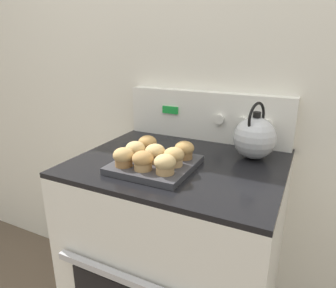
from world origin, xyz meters
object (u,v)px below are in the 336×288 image
Objects in this scene: muffin_r0_c2 at (165,164)px; tea_kettle at (255,137)px; muffin_pan at (155,165)px; muffin_r2_c2 at (184,150)px; muffin_r2_c0 at (147,144)px; muffin_r1_c2 at (174,157)px; muffin_r0_c1 at (143,160)px; stove_range at (178,262)px; muffin_r1_c1 at (155,153)px; muffin_r0_c0 at (124,157)px; muffin_r1_c0 at (135,150)px.

muffin_r0_c2 is 0.33× the size of tea_kettle.
muffin_r2_c2 is at bearing 44.38° from muffin_pan.
muffin_pan is 3.82× the size of muffin_r2_c0.
muffin_r1_c2 is at bearing -130.91° from tea_kettle.
muffin_pan is at bearing 88.40° from muffin_r0_c1.
stove_range is 13.29× the size of muffin_r2_c2.
muffin_r1_c2 is at bearing -0.82° from muffin_pan.
muffin_pan is 3.82× the size of muffin_r2_c2.
stove_range is at bearing 64.04° from muffin_r1_c1.
muffin_r0_c0 reaches higher than stove_range.
muffin_r2_c0 is at bearing 134.46° from muffin_r1_c1.
muffin_pan is at bearing 45.42° from muffin_r0_c0.
muffin_r1_c0 is at bearing -179.38° from muffin_r1_c2.
muffin_r2_c2 reaches higher than muffin_pan.
muffin_r1_c0 is at bearing -178.01° from muffin_pan.
stove_range is at bearing 64.56° from muffin_pan.
muffin_r0_c2 is at bearing -43.75° from muffin_pan.
muffin_pan is 0.09m from muffin_r1_c0.
muffin_pan is 3.82× the size of muffin_r0_c2.
stove_range is at bearing -148.93° from tea_kettle.
muffin_r0_c1 and muffin_r1_c1 have the same top height.
muffin_r0_c2 is (0.03, -0.18, 0.52)m from stove_range.
muffin_r2_c2 is 0.27m from tea_kettle.
stove_range is 0.55m from muffin_r0_c1.
muffin_r1_c2 is 0.17m from muffin_r2_c0.
muffin_pan is at bearing 179.18° from muffin_r1_c2.
muffin_r2_c0 is (-0.15, 0.15, 0.00)m from muffin_r0_c2.
muffin_r2_c0 is 0.33× the size of tea_kettle.
muffin_r1_c0 is 1.00× the size of muffin_r2_c0.
tea_kettle is (0.22, 0.25, 0.03)m from muffin_r1_c2.
muffin_r2_c0 is at bearing 151.91° from muffin_r1_c2.
muffin_r1_c0 is 0.44m from tea_kettle.
tea_kettle is at bearing 39.12° from muffin_r2_c2.
stove_range is 13.29× the size of muffin_r0_c1.
muffin_pan is at bearing -89.66° from muffin_r1_c1.
muffin_r0_c2 is 1.00× the size of muffin_r1_c2.
muffin_r1_c0 is 0.08m from muffin_r2_c0.
tea_kettle is at bearing 40.36° from muffin_r1_c1.
muffin_r2_c0 is 0.40m from tea_kettle.
muffin_r0_c0 is 0.15m from muffin_r2_c0.
muffin_r2_c0 is 0.15m from muffin_r2_c2.
muffin_r1_c1 is at bearing 46.27° from muffin_r0_c0.
muffin_r0_c1 is (-0.00, -0.08, 0.04)m from muffin_pan.
muffin_r1_c2 is (0.07, -0.00, 0.04)m from muffin_pan.
muffin_r2_c2 is 0.33× the size of tea_kettle.
muffin_r0_c0 is 0.33× the size of tea_kettle.
muffin_r1_c2 is 0.33× the size of tea_kettle.
muffin_r0_c0 is 1.00× the size of muffin_r2_c2.
muffin_r1_c2 is 0.33m from tea_kettle.
muffin_r0_c1 reaches higher than stove_range.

